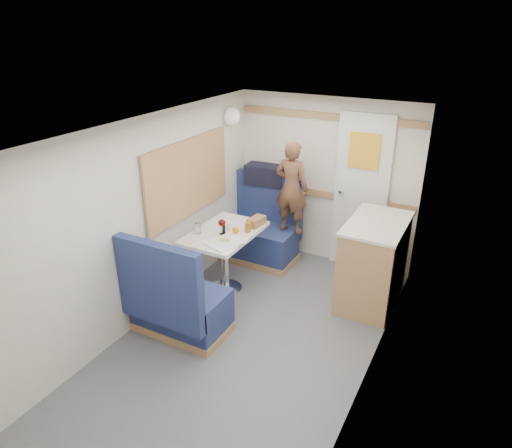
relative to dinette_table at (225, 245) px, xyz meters
The scene contains 26 objects.
floor 1.32m from the dinette_table, 56.98° to the right, with size 4.50×4.50×0.00m, color #515156.
ceiling 1.87m from the dinette_table, 56.98° to the right, with size 4.50×4.50×0.00m, color silver.
wall_back 1.47m from the dinette_table, 62.53° to the left, with size 2.20×0.02×2.00m, color silver.
wall_left 1.18m from the dinette_table, 114.23° to the right, with size 0.02×4.50×2.00m, color silver.
wall_right 2.06m from the dinette_table, 29.74° to the right, with size 0.02×4.50×2.00m, color silver.
oak_trim_low 1.42m from the dinette_table, 62.15° to the left, with size 2.15×0.02×0.08m, color #A07448.
oak_trim_high 1.85m from the dinette_table, 62.15° to the left, with size 2.15×0.02×0.08m, color #A07448.
side_window 0.81m from the dinette_table, behind, with size 0.04×1.30×0.72m, color #ABB99D.
rear_door 1.69m from the dinette_table, 47.92° to the left, with size 0.62×0.12×1.86m.
dinette_table is the anchor object (origin of this frame).
bench_far 0.90m from the dinette_table, 90.00° to the left, with size 0.90×0.59×1.05m.
bench_near 0.90m from the dinette_table, 90.00° to the right, with size 0.90×0.59×1.05m.
ledge 1.16m from the dinette_table, 90.00° to the left, with size 0.90×0.14×0.04m, color #A07448.
dome_light 1.51m from the dinette_table, 114.65° to the left, with size 0.20×0.20×0.20m, color white.
galley_counter 1.57m from the dinette_table, 20.54° to the left, with size 0.57×0.92×0.92m.
person 1.05m from the dinette_table, 66.51° to the left, with size 0.40×0.26×1.10m, color brown.
duffel_bag 1.21m from the dinette_table, 93.67° to the left, with size 0.50×0.24×0.24m, color black.
tray 0.32m from the dinette_table, 54.52° to the right, with size 0.28×0.37×0.02m, color white.
orange_fruit 0.25m from the dinette_table, ahead, with size 0.07×0.07×0.07m, color #E04C09.
cheese_block 0.31m from the dinette_table, 56.17° to the right, with size 0.10×0.06×0.04m, color #E1D782.
wine_glass 0.29m from the dinette_table, 75.71° to the right, with size 0.08×0.08×0.17m.
tumbler_left 0.35m from the dinette_table, 144.67° to the right, with size 0.07×0.07×0.11m, color white.
beer_glass 0.33m from the dinette_table, 26.90° to the left, with size 0.07×0.07×0.11m, color #965C15.
pepper_grinder 0.21m from the dinette_table, 66.30° to the right, with size 0.04×0.04×0.10m, color black.
salt_grinder 0.20m from the dinette_table, 64.35° to the left, with size 0.03×0.03×0.08m, color white.
bread_loaf 0.43m from the dinette_table, 53.38° to the left, with size 0.12×0.22×0.09m, color #8D5F3B.
Camera 1 is at (1.69, -2.70, 2.77)m, focal length 32.00 mm.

